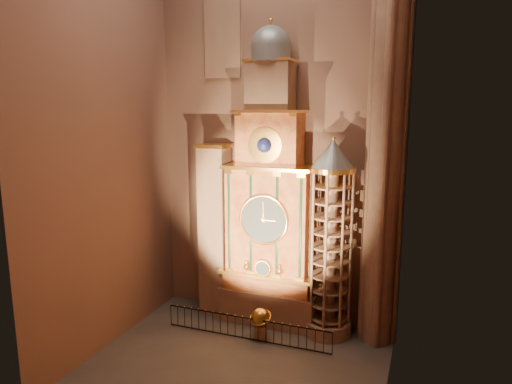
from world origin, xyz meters
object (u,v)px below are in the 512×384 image
at_px(iron_railing, 246,329).
at_px(stair_turret, 330,241).
at_px(portrait_tower, 215,230).
at_px(celestial_globe, 260,321).
at_px(astronomical_clock, 270,209).

bearing_deg(iron_railing, stair_turret, 30.49).
bearing_deg(portrait_tower, celestial_globe, -30.91).
bearing_deg(stair_turret, iron_railing, -149.51).
relative_size(astronomical_clock, stair_turret, 1.55).
relative_size(astronomical_clock, celestial_globe, 9.63).
xyz_separation_m(astronomical_clock, portrait_tower, (-3.40, 0.02, -1.53)).
bearing_deg(stair_turret, astronomical_clock, 175.70).
bearing_deg(stair_turret, celestial_globe, -149.57).
height_order(astronomical_clock, iron_railing, astronomical_clock).
xyz_separation_m(stair_turret, iron_railing, (-3.88, -2.29, -4.60)).
height_order(stair_turret, celestial_globe, stair_turret).
relative_size(astronomical_clock, portrait_tower, 1.64).
bearing_deg(celestial_globe, astronomical_clock, 96.66).
xyz_separation_m(portrait_tower, iron_railing, (3.02, -2.57, -4.48)).
distance_m(portrait_tower, celestial_globe, 5.92).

